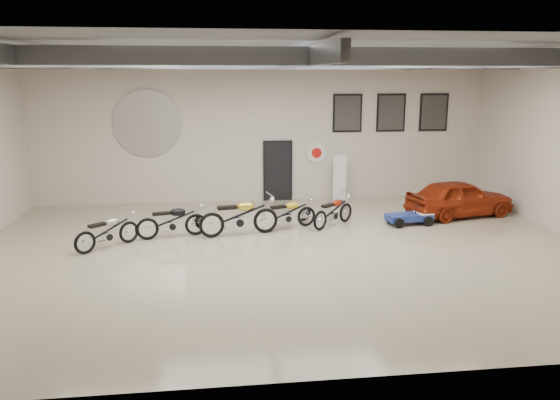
{
  "coord_description": "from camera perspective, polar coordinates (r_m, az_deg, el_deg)",
  "views": [
    {
      "loc": [
        -1.77,
        -13.17,
        4.44
      ],
      "look_at": [
        0.0,
        1.2,
        1.1
      ],
      "focal_mm": 35.0,
      "sensor_mm": 36.0,
      "label": 1
    }
  ],
  "objects": [
    {
      "name": "logo_plaque",
      "position": [
        19.32,
        -13.75,
        7.75
      ],
      "size": [
        2.3,
        0.06,
        1.16
      ],
      "primitive_type": null,
      "color": "silver",
      "rests_on": "back_wall"
    },
    {
      "name": "poster_left",
      "position": [
        19.76,
        7.06,
        9.0
      ],
      "size": [
        1.05,
        0.08,
        1.35
      ],
      "primitive_type": null,
      "color": "black",
      "rests_on": "back_wall"
    },
    {
      "name": "vintage_car",
      "position": [
        18.32,
        18.26,
        0.2
      ],
      "size": [
        2.1,
        3.7,
        1.19
      ],
      "primitive_type": "imported",
      "rotation": [
        0.0,
        0.0,
        1.78
      ],
      "color": "maroon",
      "rests_on": "floor"
    },
    {
      "name": "poster_right",
      "position": [
        20.77,
        15.76,
        8.81
      ],
      "size": [
        1.05,
        0.08,
        1.35
      ],
      "primitive_type": null,
      "color": "black",
      "rests_on": "back_wall"
    },
    {
      "name": "ceiling_beams",
      "position": [
        13.29,
        0.65,
        14.33
      ],
      "size": [
        15.8,
        11.8,
        0.32
      ],
      "primitive_type": null,
      "color": "#5A5C62",
      "rests_on": "ceiling"
    },
    {
      "name": "go_kart",
      "position": [
        17.0,
        13.79,
        -1.47
      ],
      "size": [
        1.76,
        0.94,
        0.61
      ],
      "primitive_type": null,
      "rotation": [
        0.0,
        0.0,
        0.11
      ],
      "color": "navy",
      "rests_on": "floor"
    },
    {
      "name": "oil_sign",
      "position": [
        19.66,
        3.82,
        4.95
      ],
      "size": [
        0.72,
        0.1,
        0.72
      ],
      "primitive_type": null,
      "color": "white",
      "rests_on": "back_wall"
    },
    {
      "name": "motorcycle_silver",
      "position": [
        14.9,
        -17.61,
        -3.07
      ],
      "size": [
        1.75,
        1.63,
        0.95
      ],
      "primitive_type": null,
      "rotation": [
        0.0,
        0.0,
        0.72
      ],
      "color": "silver",
      "rests_on": "floor"
    },
    {
      "name": "motorcycle_gold",
      "position": [
        15.36,
        -4.32,
        -1.61
      ],
      "size": [
        2.32,
        1.11,
        1.16
      ],
      "primitive_type": null,
      "rotation": [
        0.0,
        0.0,
        0.19
      ],
      "color": "silver",
      "rests_on": "floor"
    },
    {
      "name": "poster_mid",
      "position": [
        20.21,
        11.52,
        8.93
      ],
      "size": [
        1.05,
        0.08,
        1.35
      ],
      "primitive_type": null,
      "color": "black",
      "rests_on": "back_wall"
    },
    {
      "name": "floor",
      "position": [
        14.01,
        0.6,
        -5.49
      ],
      "size": [
        16.0,
        12.0,
        0.01
      ],
      "primitive_type": "cube",
      "color": "tan",
      "rests_on": "ground"
    },
    {
      "name": "door",
      "position": [
        19.55,
        -0.24,
        3.0
      ],
      "size": [
        0.92,
        0.08,
        2.1
      ],
      "primitive_type": "cube",
      "color": "black",
      "rests_on": "back_wall"
    },
    {
      "name": "motorcycle_black",
      "position": [
        15.42,
        -11.25,
        -2.08
      ],
      "size": [
        2.0,
        1.01,
        0.99
      ],
      "primitive_type": null,
      "rotation": [
        0.0,
        0.0,
        0.23
      ],
      "color": "silver",
      "rests_on": "floor"
    },
    {
      "name": "back_wall",
      "position": [
        19.35,
        -1.75,
        7.23
      ],
      "size": [
        16.0,
        0.02,
        5.0
      ],
      "primitive_type": "cube",
      "color": "beige",
      "rests_on": "floor"
    },
    {
      "name": "ceiling",
      "position": [
        13.3,
        0.65,
        15.4
      ],
      "size": [
        16.0,
        12.0,
        0.01
      ],
      "primitive_type": "cube",
      "color": "slate",
      "rests_on": "back_wall"
    },
    {
      "name": "motorcycle_yellow",
      "position": [
        15.97,
        0.75,
        -1.36
      ],
      "size": [
        1.94,
        1.16,
        0.96
      ],
      "primitive_type": null,
      "rotation": [
        0.0,
        0.0,
        0.34
      ],
      "color": "silver",
      "rests_on": "floor"
    },
    {
      "name": "banner_stand",
      "position": [
        19.52,
        6.26,
        2.36
      ],
      "size": [
        0.49,
        0.23,
        1.73
      ],
      "primitive_type": null,
      "rotation": [
        0.0,
        0.0,
        -0.09
      ],
      "color": "white",
      "rests_on": "floor"
    },
    {
      "name": "motorcycle_red",
      "position": [
        16.36,
        5.6,
        -1.11
      ],
      "size": [
        1.74,
        1.62,
        0.94
      ],
      "primitive_type": null,
      "rotation": [
        0.0,
        0.0,
        0.71
      ],
      "color": "silver",
      "rests_on": "floor"
    }
  ]
}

